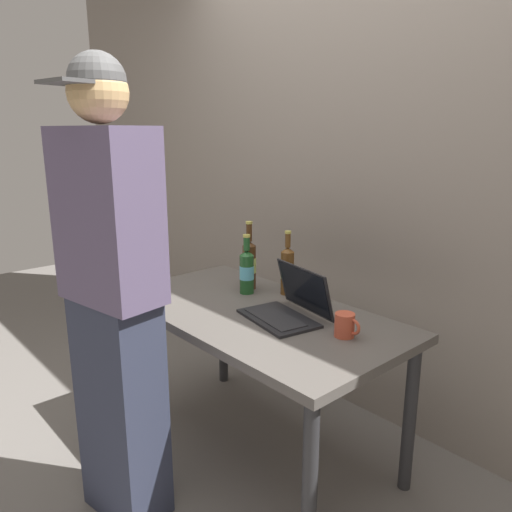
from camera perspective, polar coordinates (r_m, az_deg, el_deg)
ground_plane at (r=2.52m, az=-0.23°, el=-21.40°), size 8.00×8.00×0.00m
desk at (r=2.21m, az=-0.25°, el=-8.14°), size 1.36×0.73×0.70m
laptop at (r=2.09m, az=3.80°, el=-5.86°), size 0.39×0.33×0.21m
beer_bottle_dark at (r=2.37m, az=3.66°, el=-1.57°), size 0.07×0.07×0.31m
beer_bottle_green at (r=2.44m, az=-0.79°, el=-0.83°), size 0.07×0.07×0.34m
beer_bottle_amber at (r=2.38m, az=-1.08°, el=-1.69°), size 0.07×0.07×0.29m
person_figure at (r=1.84m, az=-16.22°, el=-4.76°), size 0.41×0.32×1.72m
coffee_mug at (r=1.93m, az=10.32°, el=-7.90°), size 0.11×0.08×0.09m
back_wall at (r=2.59m, az=12.07°, el=10.22°), size 6.00×0.10×2.60m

